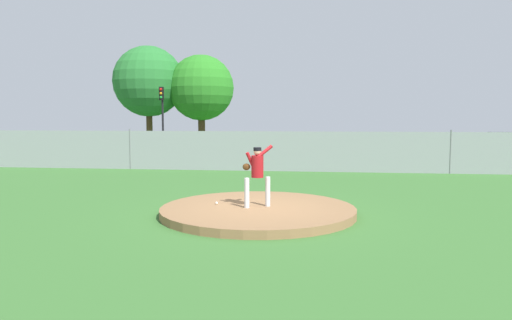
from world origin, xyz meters
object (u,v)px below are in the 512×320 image
object	(u,v)px
parked_car_red	(340,149)
traffic_light_near	(162,108)
pitcher_youth	(257,170)
parked_car_white	(218,147)
parked_car_charcoal	(263,148)
parked_car_champagne	(512,150)
traffic_cone_orange	(424,163)
baseball	(217,203)

from	to	relation	value
parked_car_red	traffic_light_near	xyz separation A→B (m)	(-11.87, 4.03, 2.44)
pitcher_youth	parked_car_red	size ratio (longest dim) A/B	0.40
pitcher_youth	parked_car_red	distance (m)	15.11
pitcher_youth	parked_car_white	bearing A→B (deg)	105.62
parked_car_white	traffic_light_near	xyz separation A→B (m)	(-4.76, 3.96, 2.40)
parked_car_charcoal	parked_car_champagne	bearing A→B (deg)	-2.62
parked_car_champagne	traffic_cone_orange	world-z (taller)	parked_car_champagne
traffic_cone_orange	parked_car_charcoal	bearing A→B (deg)	165.61
parked_car_white	traffic_light_near	world-z (taller)	traffic_light_near
parked_car_white	parked_car_charcoal	world-z (taller)	parked_car_white
traffic_cone_orange	pitcher_youth	bearing A→B (deg)	-119.51
pitcher_youth	parked_car_champagne	bearing A→B (deg)	49.78
pitcher_youth	parked_car_charcoal	distance (m)	14.83
traffic_light_near	parked_car_white	bearing A→B (deg)	-39.80
baseball	parked_car_charcoal	distance (m)	14.54
traffic_light_near	parked_car_charcoal	bearing A→B (deg)	-28.94
baseball	traffic_cone_orange	size ratio (longest dim) A/B	0.13
traffic_cone_orange	traffic_light_near	xyz separation A→B (m)	(-16.02, 6.31, 2.93)
parked_car_charcoal	parked_car_white	bearing A→B (deg)	176.91
baseball	pitcher_youth	bearing A→B (deg)	-11.07
parked_car_white	parked_car_red	bearing A→B (deg)	-0.59
parked_car_red	traffic_cone_orange	distance (m)	4.76
pitcher_youth	traffic_cone_orange	distance (m)	14.44
parked_car_champagne	parked_car_white	bearing A→B (deg)	177.30
pitcher_youth	parked_car_red	bearing A→B (deg)	78.73
parked_car_champagne	traffic_light_near	bearing A→B (deg)	167.25
parked_car_red	parked_car_champagne	world-z (taller)	parked_car_champagne
parked_car_red	parked_car_white	xyz separation A→B (m)	(-7.11, 0.07, 0.05)
parked_car_charcoal	pitcher_youth	bearing A→B (deg)	-84.22
parked_car_red	traffic_light_near	bearing A→B (deg)	161.23
parked_car_red	parked_car_charcoal	world-z (taller)	parked_car_charcoal
parked_car_champagne	parked_car_charcoal	xyz separation A→B (m)	(-13.44, 0.62, -0.05)
pitcher_youth	traffic_light_near	xyz separation A→B (m)	(-8.92, 18.85, 2.01)
pitcher_youth	parked_car_white	size ratio (longest dim) A/B	0.36
pitcher_youth	parked_car_white	distance (m)	15.46
pitcher_youth	baseball	xyz separation A→B (m)	(-1.14, 0.22, -0.94)
parked_car_champagne	parked_car_white	size ratio (longest dim) A/B	0.95
pitcher_youth	parked_car_champagne	world-z (taller)	pitcher_youth
pitcher_youth	traffic_cone_orange	world-z (taller)	pitcher_youth
parked_car_white	parked_car_charcoal	size ratio (longest dim) A/B	0.98
parked_car_red	parked_car_charcoal	size ratio (longest dim) A/B	0.88
traffic_cone_orange	parked_car_champagne	bearing A→B (deg)	18.13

